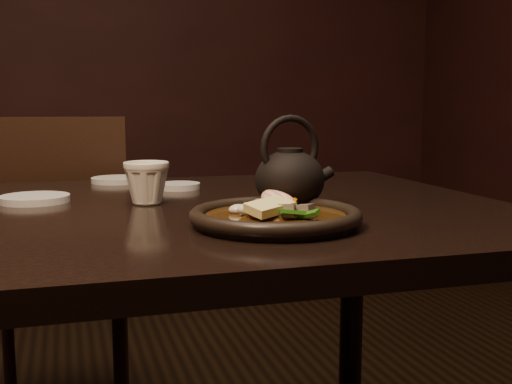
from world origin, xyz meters
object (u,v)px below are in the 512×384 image
object	(u,v)px
table	(59,258)
tea_cup	(147,181)
teapot	(290,176)
chair	(53,269)
plate	(276,217)

from	to	relation	value
table	tea_cup	bearing A→B (deg)	18.19
table	teapot	bearing A→B (deg)	-14.09
chair	teapot	xyz separation A→B (m)	(0.41, -0.76, 0.32)
plate	tea_cup	bearing A→B (deg)	120.94
table	plate	world-z (taller)	plate
table	tea_cup	size ratio (longest dim) A/B	19.26
table	teapot	xyz separation A→B (m)	(0.38, -0.10, 0.14)
tea_cup	teapot	world-z (taller)	teapot
plate	teapot	xyz separation A→B (m)	(0.06, 0.12, 0.05)
table	chair	distance (m)	0.69
teapot	chair	bearing A→B (deg)	108.66
table	tea_cup	world-z (taller)	tea_cup
plate	chair	bearing A→B (deg)	111.29
tea_cup	teapot	distance (m)	0.27
chair	tea_cup	world-z (taller)	chair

